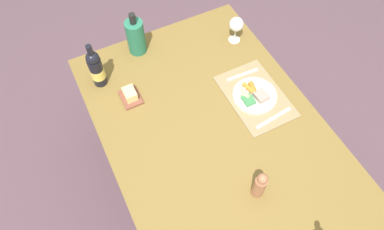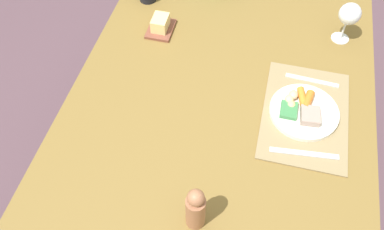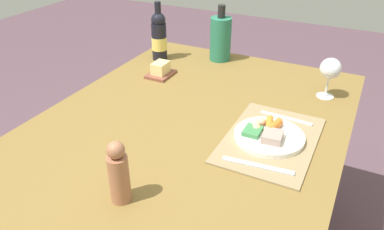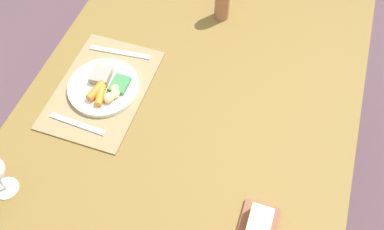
{
  "view_description": "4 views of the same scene",
  "coord_description": "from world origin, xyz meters",
  "px_view_note": "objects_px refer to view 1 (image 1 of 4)",
  "views": [
    {
      "loc": [
        -0.74,
        0.49,
        2.26
      ],
      "look_at": [
        0.06,
        0.09,
        0.82
      ],
      "focal_mm": 32.83,
      "sensor_mm": 36.0,
      "label": 1
    },
    {
      "loc": [
        -0.79,
        -0.1,
        1.82
      ],
      "look_at": [
        -0.07,
        0.07,
        0.8
      ],
      "focal_mm": 36.89,
      "sensor_mm": 36.0,
      "label": 2
    },
    {
      "loc": [
        -0.98,
        -0.53,
        1.43
      ],
      "look_at": [
        0.0,
        -0.04,
        0.79
      ],
      "focal_mm": 35.11,
      "sensor_mm": 36.0,
      "label": 3
    },
    {
      "loc": [
        0.74,
        0.24,
        1.81
      ],
      "look_at": [
        0.1,
        0.03,
        0.75
      ],
      "focal_mm": 37.86,
      "sensor_mm": 36.0,
      "label": 4
    }
  ],
  "objects_px": {
    "dinner_plate": "(254,95)",
    "pepper_mill": "(260,185)",
    "cooler_bottle": "(136,37)",
    "wine_glass": "(236,25)",
    "butter_dish": "(130,95)",
    "wine_bottle": "(96,69)",
    "dining_table": "(213,135)",
    "fork": "(274,118)",
    "knife": "(243,75)"
  },
  "relations": [
    {
      "from": "knife",
      "to": "cooler_bottle",
      "type": "relative_size",
      "value": 0.71
    },
    {
      "from": "wine_bottle",
      "to": "butter_dish",
      "type": "height_order",
      "value": "wine_bottle"
    },
    {
      "from": "dinner_plate",
      "to": "fork",
      "type": "height_order",
      "value": "dinner_plate"
    },
    {
      "from": "dining_table",
      "to": "wine_glass",
      "type": "xyz_separation_m",
      "value": [
        0.48,
        -0.4,
        0.19
      ]
    },
    {
      "from": "cooler_bottle",
      "to": "dining_table",
      "type": "bearing_deg",
      "value": -168.09
    },
    {
      "from": "wine_glass",
      "to": "butter_dish",
      "type": "xyz_separation_m",
      "value": [
        -0.12,
        0.71,
        -0.1
      ]
    },
    {
      "from": "dining_table",
      "to": "butter_dish",
      "type": "bearing_deg",
      "value": 39.92
    },
    {
      "from": "wine_bottle",
      "to": "wine_glass",
      "type": "bearing_deg",
      "value": -93.79
    },
    {
      "from": "dining_table",
      "to": "fork",
      "type": "relative_size",
      "value": 7.05
    },
    {
      "from": "dinner_plate",
      "to": "wine_glass",
      "type": "distance_m",
      "value": 0.44
    },
    {
      "from": "dinner_plate",
      "to": "wine_bottle",
      "type": "height_order",
      "value": "wine_bottle"
    },
    {
      "from": "fork",
      "to": "wine_glass",
      "type": "bearing_deg",
      "value": -15.86
    },
    {
      "from": "dining_table",
      "to": "butter_dish",
      "type": "height_order",
      "value": "butter_dish"
    },
    {
      "from": "dining_table",
      "to": "knife",
      "type": "bearing_deg",
      "value": -53.54
    },
    {
      "from": "knife",
      "to": "pepper_mill",
      "type": "relative_size",
      "value": 1.03
    },
    {
      "from": "dining_table",
      "to": "wine_glass",
      "type": "relative_size",
      "value": 9.28
    },
    {
      "from": "dining_table",
      "to": "dinner_plate",
      "type": "distance_m",
      "value": 0.31
    },
    {
      "from": "dinner_plate",
      "to": "cooler_bottle",
      "type": "bearing_deg",
      "value": 35.76
    },
    {
      "from": "knife",
      "to": "wine_bottle",
      "type": "distance_m",
      "value": 0.79
    },
    {
      "from": "fork",
      "to": "cooler_bottle",
      "type": "height_order",
      "value": "cooler_bottle"
    },
    {
      "from": "wine_glass",
      "to": "knife",
      "type": "bearing_deg",
      "value": 159.46
    },
    {
      "from": "dinner_plate",
      "to": "fork",
      "type": "bearing_deg",
      "value": -173.84
    },
    {
      "from": "wine_glass",
      "to": "cooler_bottle",
      "type": "bearing_deg",
      "value": 71.47
    },
    {
      "from": "fork",
      "to": "wine_glass",
      "type": "distance_m",
      "value": 0.59
    },
    {
      "from": "fork",
      "to": "knife",
      "type": "xyz_separation_m",
      "value": [
        0.32,
        -0.01,
        0.0
      ]
    },
    {
      "from": "wine_bottle",
      "to": "knife",
      "type": "bearing_deg",
      "value": -113.29
    },
    {
      "from": "dinner_plate",
      "to": "fork",
      "type": "xyz_separation_m",
      "value": [
        -0.16,
        -0.02,
        -0.01
      ]
    },
    {
      "from": "dining_table",
      "to": "cooler_bottle",
      "type": "bearing_deg",
      "value": 11.91
    },
    {
      "from": "fork",
      "to": "knife",
      "type": "distance_m",
      "value": 0.32
    },
    {
      "from": "wine_glass",
      "to": "dining_table",
      "type": "bearing_deg",
      "value": 140.13
    },
    {
      "from": "dinner_plate",
      "to": "butter_dish",
      "type": "relative_size",
      "value": 1.81
    },
    {
      "from": "pepper_mill",
      "to": "cooler_bottle",
      "type": "height_order",
      "value": "cooler_bottle"
    },
    {
      "from": "dining_table",
      "to": "pepper_mill",
      "type": "distance_m",
      "value": 0.41
    },
    {
      "from": "dinner_plate",
      "to": "wine_bottle",
      "type": "xyz_separation_m",
      "value": [
        0.46,
        0.7,
        0.1
      ]
    },
    {
      "from": "dining_table",
      "to": "knife",
      "type": "xyz_separation_m",
      "value": [
        0.23,
        -0.31,
        0.08
      ]
    },
    {
      "from": "wine_glass",
      "to": "cooler_bottle",
      "type": "height_order",
      "value": "cooler_bottle"
    },
    {
      "from": "dinner_plate",
      "to": "wine_bottle",
      "type": "relative_size",
      "value": 0.83
    },
    {
      "from": "wine_bottle",
      "to": "pepper_mill",
      "type": "distance_m",
      "value": 1.02
    },
    {
      "from": "dinner_plate",
      "to": "butter_dish",
      "type": "bearing_deg",
      "value": 63.9
    },
    {
      "from": "cooler_bottle",
      "to": "wine_bottle",
      "type": "bearing_deg",
      "value": 115.21
    },
    {
      "from": "dinner_plate",
      "to": "cooler_bottle",
      "type": "height_order",
      "value": "cooler_bottle"
    },
    {
      "from": "fork",
      "to": "cooler_bottle",
      "type": "relative_size",
      "value": 0.81
    },
    {
      "from": "knife",
      "to": "dining_table",
      "type": "bearing_deg",
      "value": 129.37
    },
    {
      "from": "wine_bottle",
      "to": "cooler_bottle",
      "type": "xyz_separation_m",
      "value": [
        0.13,
        -0.27,
        -0.01
      ]
    },
    {
      "from": "wine_glass",
      "to": "wine_bottle",
      "type": "bearing_deg",
      "value": 86.21
    },
    {
      "from": "fork",
      "to": "pepper_mill",
      "type": "xyz_separation_m",
      "value": [
        -0.29,
        0.29,
        0.08
      ]
    },
    {
      "from": "wine_glass",
      "to": "butter_dish",
      "type": "distance_m",
      "value": 0.72
    },
    {
      "from": "pepper_mill",
      "to": "fork",
      "type": "bearing_deg",
      "value": -44.24
    },
    {
      "from": "butter_dish",
      "to": "cooler_bottle",
      "type": "relative_size",
      "value": 0.48
    },
    {
      "from": "dinner_plate",
      "to": "pepper_mill",
      "type": "distance_m",
      "value": 0.54
    }
  ]
}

